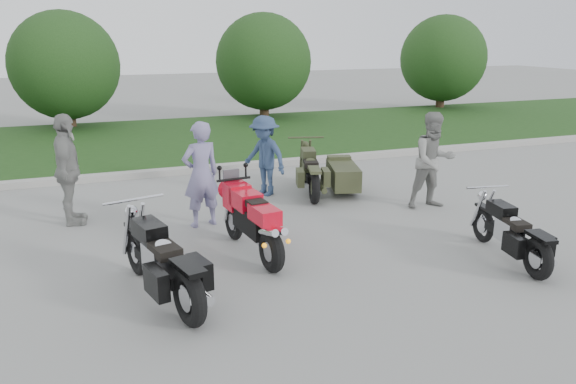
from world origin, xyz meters
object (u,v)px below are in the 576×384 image
object	(u,v)px
cruiser_sidecar	(330,174)
person_stripe	(201,174)
cruiser_right	(513,235)
sportbike_red	(252,219)
person_grey	(434,161)
person_back	(68,170)
cruiser_left	(164,265)
person_denim	(264,156)

from	to	relation	value
cruiser_sidecar	person_stripe	bearing A→B (deg)	-143.85
cruiser_right	sportbike_red	bearing A→B (deg)	166.10
person_grey	person_back	xyz separation A→B (m)	(-6.50, 1.37, 0.05)
cruiser_sidecar	person_grey	distance (m)	2.18
cruiser_sidecar	person_stripe	xyz separation A→B (m)	(-2.92, -1.08, 0.51)
cruiser_left	person_back	world-z (taller)	person_back
cruiser_sidecar	person_back	world-z (taller)	person_back
sportbike_red	cruiser_right	xyz separation A→B (m)	(3.52, -1.54, -0.18)
sportbike_red	cruiser_sidecar	size ratio (longest dim) A/B	0.93
cruiser_right	person_stripe	bearing A→B (deg)	150.93
sportbike_red	cruiser_right	size ratio (longest dim) A/B	1.02
cruiser_left	person_back	xyz separation A→B (m)	(-1.09, 3.56, 0.50)
person_grey	person_stripe	bearing A→B (deg)	177.04
person_stripe	person_grey	bearing A→B (deg)	160.53
cruiser_left	cruiser_sidecar	size ratio (longest dim) A/B	1.07
sportbike_red	person_back	xyz separation A→B (m)	(-2.56, 2.51, 0.40)
sportbike_red	person_stripe	world-z (taller)	person_stripe
cruiser_left	person_stripe	world-z (taller)	person_stripe
cruiser_right	person_stripe	distance (m)	5.07
person_stripe	person_grey	world-z (taller)	person_grey
cruiser_right	person_denim	distance (m)	5.19
cruiser_sidecar	sportbike_red	bearing A→B (deg)	-116.90
cruiser_left	person_denim	world-z (taller)	person_denim
sportbike_red	person_back	size ratio (longest dim) A/B	1.07
person_stripe	person_back	bearing A→B (deg)	-35.91
cruiser_sidecar	person_stripe	world-z (taller)	person_stripe
cruiser_right	person_stripe	size ratio (longest dim) A/B	1.10
person_stripe	sportbike_red	bearing A→B (deg)	91.16
cruiser_sidecar	person_back	distance (m)	5.09
person_grey	person_denim	bearing A→B (deg)	147.99
cruiser_right	person_back	world-z (taller)	person_back
cruiser_left	person_back	size ratio (longest dim) A/B	1.22
person_grey	person_back	world-z (taller)	person_back
cruiser_left	cruiser_right	xyz separation A→B (m)	(4.98, -0.49, -0.07)
sportbike_red	person_denim	world-z (taller)	person_denim
sportbike_red	cruiser_left	size ratio (longest dim) A/B	0.87
person_grey	person_denim	world-z (taller)	person_grey
cruiser_sidecar	person_denim	bearing A→B (deg)	179.24
sportbike_red	person_stripe	distance (m)	1.71
cruiser_left	person_grey	size ratio (longest dim) A/B	1.29
person_grey	sportbike_red	bearing A→B (deg)	-160.52
person_grey	person_back	distance (m)	6.64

